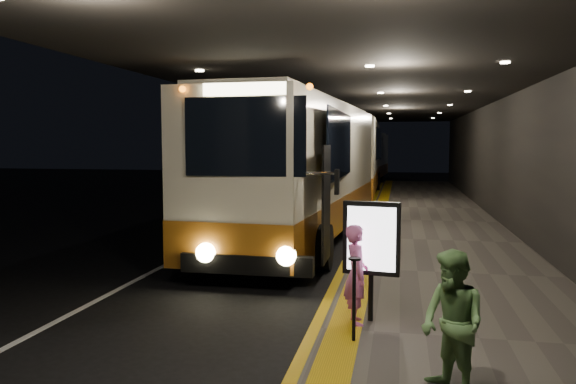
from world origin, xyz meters
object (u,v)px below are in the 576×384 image
(passenger_waiting_green, at_px, (453,324))
(coach_main, at_px, (303,175))
(stanchion_post, at_px, (354,300))
(coach_third, at_px, (366,159))
(passenger_boarding, at_px, (356,274))
(coach_second, at_px, (352,161))
(info_sign, at_px, (371,241))

(passenger_waiting_green, bearing_deg, coach_main, 163.58)
(coach_main, relative_size, stanchion_post, 11.19)
(coach_third, bearing_deg, passenger_waiting_green, -81.74)
(passenger_boarding, xyz_separation_m, stanchion_post, (0.03, -0.78, -0.18))
(coach_second, height_order, stanchion_post, coach_second)
(coach_main, height_order, coach_second, coach_second)
(passenger_waiting_green, xyz_separation_m, stanchion_post, (-1.17, 1.47, -0.22))
(passenger_waiting_green, height_order, stanchion_post, passenger_waiting_green)
(stanchion_post, bearing_deg, passenger_boarding, 92.26)
(coach_main, relative_size, passenger_boarding, 8.55)
(coach_third, xyz_separation_m, info_sign, (2.11, -33.44, -0.31))
(passenger_boarding, relative_size, stanchion_post, 1.31)
(coach_main, distance_m, info_sign, 8.26)
(coach_main, relative_size, passenger_waiting_green, 8.12)
(passenger_boarding, distance_m, passenger_waiting_green, 2.55)
(passenger_boarding, bearing_deg, info_sign, -62.47)
(passenger_boarding, distance_m, info_sign, 0.56)
(info_sign, bearing_deg, coach_second, 103.83)
(passenger_waiting_green, bearing_deg, coach_third, 150.15)
(coach_third, height_order, stanchion_post, coach_third)
(passenger_boarding, distance_m, stanchion_post, 0.80)
(coach_main, bearing_deg, stanchion_post, -72.24)
(coach_third, distance_m, passenger_waiting_green, 36.01)
(stanchion_post, bearing_deg, coach_second, 94.96)
(coach_main, distance_m, passenger_waiting_green, 10.90)
(coach_second, relative_size, passenger_boarding, 8.48)
(passenger_waiting_green, distance_m, stanchion_post, 1.89)
(info_sign, bearing_deg, stanchion_post, -92.37)
(passenger_boarding, bearing_deg, coach_main, 1.85)
(passenger_boarding, height_order, passenger_waiting_green, passenger_waiting_green)
(coach_main, bearing_deg, coach_second, 92.32)
(coach_main, bearing_deg, info_sign, -69.38)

